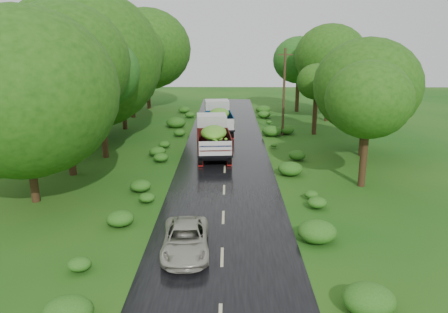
{
  "coord_description": "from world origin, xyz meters",
  "views": [
    {
      "loc": [
        0.24,
        -15.98,
        8.74
      ],
      "look_at": [
        -0.02,
        9.17,
        1.7
      ],
      "focal_mm": 35.0,
      "sensor_mm": 36.0,
      "label": 1
    }
  ],
  "objects_px": {
    "truck_far": "(218,116)",
    "utility_pole": "(284,91)",
    "truck_near": "(213,135)",
    "car": "(186,239)"
  },
  "relations": [
    {
      "from": "truck_far",
      "to": "utility_pole",
      "type": "relative_size",
      "value": 0.87
    },
    {
      "from": "truck_far",
      "to": "truck_near",
      "type": "bearing_deg",
      "value": -96.83
    },
    {
      "from": "truck_far",
      "to": "utility_pole",
      "type": "bearing_deg",
      "value": -16.33
    },
    {
      "from": "truck_near",
      "to": "car",
      "type": "relative_size",
      "value": 1.64
    },
    {
      "from": "truck_near",
      "to": "utility_pole",
      "type": "xyz_separation_m",
      "value": [
        6.01,
        6.86,
        2.39
      ]
    },
    {
      "from": "truck_near",
      "to": "truck_far",
      "type": "relative_size",
      "value": 1.01
    },
    {
      "from": "truck_near",
      "to": "car",
      "type": "bearing_deg",
      "value": -96.96
    },
    {
      "from": "truck_far",
      "to": "utility_pole",
      "type": "xyz_separation_m",
      "value": [
        5.79,
        -1.13,
        2.41
      ]
    },
    {
      "from": "car",
      "to": "truck_near",
      "type": "bearing_deg",
      "value": 84.36
    },
    {
      "from": "truck_near",
      "to": "utility_pole",
      "type": "relative_size",
      "value": 0.88
    }
  ]
}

